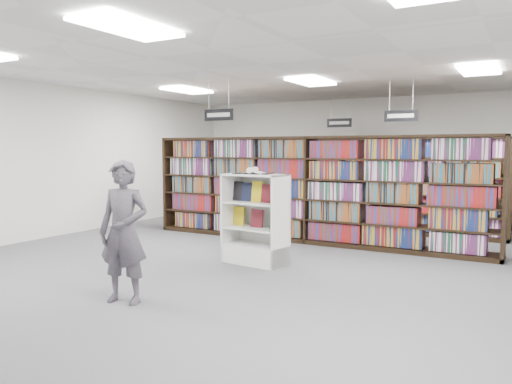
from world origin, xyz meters
The scene contains 17 objects.
floor centered at (0.00, 0.00, 0.00)m, with size 12.00×12.00×0.00m, color #48494D.
ceiling centered at (0.00, 0.00, 3.20)m, with size 10.00×12.00×0.10m, color silver.
wall_back centered at (0.00, 6.00, 1.60)m, with size 10.00×0.10×3.20m, color silver.
wall_left centered at (-5.00, 0.00, 1.60)m, with size 0.10×12.00×3.20m, color silver.
bookshelf_row_near centered at (0.00, 2.00, 1.05)m, with size 7.00×0.60×2.10m.
bookshelf_row_mid centered at (0.00, 4.00, 1.05)m, with size 7.00×0.60×2.10m.
bookshelf_row_far centered at (0.00, 5.70, 1.05)m, with size 7.00×0.60×2.10m.
aisle_sign_left centered at (-1.50, 1.00, 2.53)m, with size 0.65×0.02×0.80m.
aisle_sign_right centered at (1.50, 3.00, 2.53)m, with size 0.65×0.02×0.80m.
aisle_sign_center centered at (-0.50, 5.00, 2.53)m, with size 0.65×0.02×0.80m.
troffer_front_center centered at (0.00, -3.00, 3.16)m, with size 0.60×1.20×0.04m, color white.
troffer_back_left centered at (-3.00, 2.00, 3.16)m, with size 0.60×1.20×0.04m, color white.
troffer_back_center centered at (0.00, 2.00, 3.16)m, with size 0.60×1.20×0.04m, color white.
troffer_back_right centered at (3.00, 2.00, 3.16)m, with size 0.60×1.20×0.04m, color white.
endcap_display centered at (-0.03, -0.12, 0.49)m, with size 1.09×0.64×1.46m.
open_book centered at (-0.09, -0.14, 1.49)m, with size 0.65×0.44×0.13m.
shopper centered at (-0.41, -2.72, 0.86)m, with size 0.63×0.41×1.73m, color #4E4953.
Camera 1 is at (3.88, -7.11, 1.86)m, focal length 35.00 mm.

